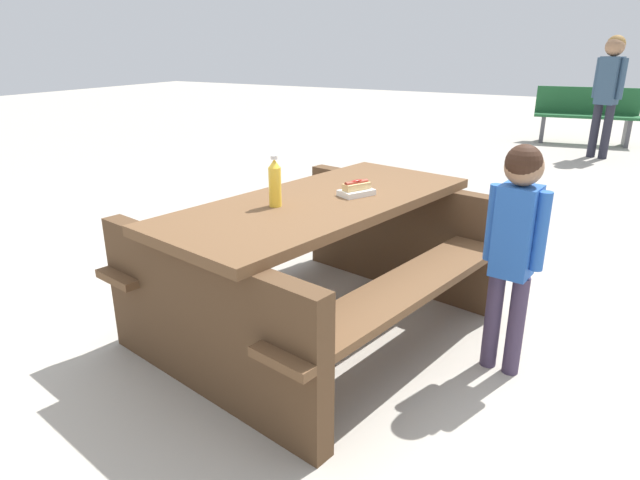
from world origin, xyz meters
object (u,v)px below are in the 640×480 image
object	(u,v)px
soda_bottle	(275,183)
child_in_coat	(516,232)
bystander_adult	(609,81)
hotdog_tray	(356,190)
park_bench_mid	(586,114)
picnic_table	(320,254)

from	to	relation	value
soda_bottle	child_in_coat	distance (m)	1.14
child_in_coat	bystander_adult	distance (m)	5.99
hotdog_tray	park_bench_mid	xyz separation A→B (m)	(7.06, -0.60, -0.33)
picnic_table	soda_bottle	xyz separation A→B (m)	(-0.22, 0.13, 0.42)
hotdog_tray	bystander_adult	bearing A→B (deg)	-8.53
hotdog_tray	soda_bottle	bearing A→B (deg)	145.19
park_bench_mid	picnic_table	bearing A→B (deg)	174.24
picnic_table	bystander_adult	bearing A→B (deg)	-9.53
bystander_adult	soda_bottle	bearing A→B (deg)	169.65
child_in_coat	park_bench_mid	size ratio (longest dim) A/B	0.72
soda_bottle	hotdog_tray	world-z (taller)	soda_bottle
soda_bottle	hotdog_tray	xyz separation A→B (m)	(0.38, -0.26, -0.09)
hotdog_tray	bystander_adult	xyz separation A→B (m)	(5.90, -0.88, 0.24)
hotdog_tray	park_bench_mid	size ratio (longest dim) A/B	0.14
bystander_adult	picnic_table	bearing A→B (deg)	170.47
soda_bottle	park_bench_mid	size ratio (longest dim) A/B	0.16
soda_bottle	child_in_coat	world-z (taller)	child_in_coat
soda_bottle	bystander_adult	xyz separation A→B (m)	(6.28, -1.15, 0.15)
park_bench_mid	bystander_adult	bearing A→B (deg)	-165.98
hotdog_tray	bystander_adult	world-z (taller)	bystander_adult
soda_bottle	park_bench_mid	distance (m)	7.49
soda_bottle	child_in_coat	bearing A→B (deg)	-75.05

